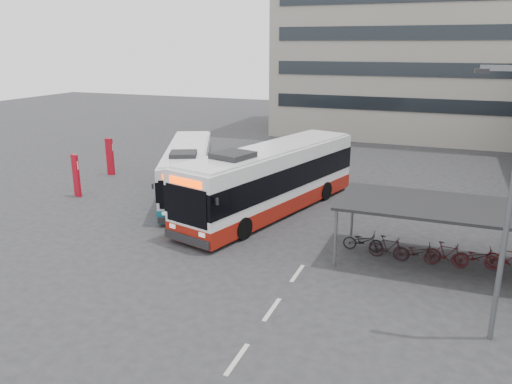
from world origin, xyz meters
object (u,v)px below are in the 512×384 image
(bus_main, at_px, (271,180))
(bus_teal, at_px, (188,171))
(pedestrian, at_px, (184,193))
(lamp_post, at_px, (508,193))

(bus_main, height_order, bus_teal, bus_main)
(bus_teal, relative_size, pedestrian, 5.86)
(bus_main, relative_size, bus_teal, 1.21)
(bus_teal, height_order, pedestrian, bus_teal)
(bus_teal, bearing_deg, bus_main, -35.06)
(bus_main, bearing_deg, bus_teal, -175.01)
(bus_main, distance_m, pedestrian, 4.82)
(pedestrian, bearing_deg, bus_teal, 36.77)
(bus_teal, height_order, lamp_post, lamp_post)
(bus_main, height_order, pedestrian, bus_main)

